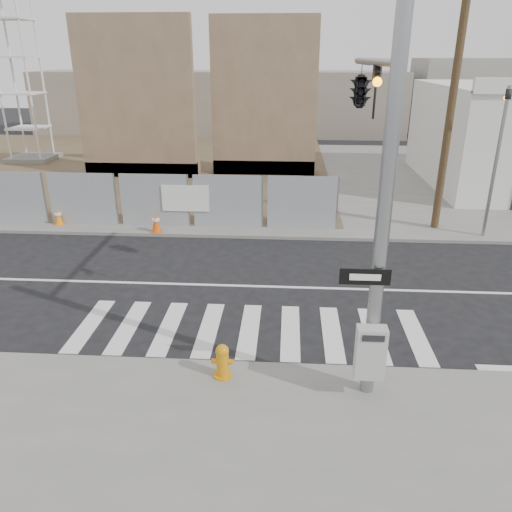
# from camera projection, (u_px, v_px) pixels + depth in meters

# --- Properties ---
(ground) EXTENTS (100.00, 100.00, 0.00)m
(ground) POSITION_uv_depth(u_px,v_px,m) (256.00, 286.00, 14.48)
(ground) COLOR black
(ground) RESTS_ON ground
(sidewalk_far) EXTENTS (50.00, 20.00, 0.12)m
(sidewalk_far) POSITION_uv_depth(u_px,v_px,m) (273.00, 176.00, 27.41)
(sidewalk_far) COLOR slate
(sidewalk_far) RESTS_ON ground
(signal_pole) EXTENTS (0.96, 5.87, 7.00)m
(signal_pole) POSITION_uv_depth(u_px,v_px,m) (366.00, 129.00, 10.64)
(signal_pole) COLOR gray
(signal_pole) RESTS_ON sidewalk_near
(far_signal_pole) EXTENTS (0.16, 0.20, 5.60)m
(far_signal_pole) POSITION_uv_depth(u_px,v_px,m) (500.00, 142.00, 16.94)
(far_signal_pole) COLOR gray
(far_signal_pole) RESTS_ON sidewalk_far
(chain_link_fence) EXTENTS (24.60, 0.04, 2.00)m
(chain_link_fence) POSITION_uv_depth(u_px,v_px,m) (7.00, 197.00, 19.29)
(chain_link_fence) COLOR gray
(chain_link_fence) RESTS_ON sidewalk_far
(concrete_wall_left) EXTENTS (6.00, 1.30, 8.00)m
(concrete_wall_left) POSITION_uv_depth(u_px,v_px,m) (138.00, 114.00, 25.74)
(concrete_wall_left) COLOR brown
(concrete_wall_left) RESTS_ON sidewalk_far
(concrete_wall_right) EXTENTS (5.50, 1.30, 8.00)m
(concrete_wall_right) POSITION_uv_depth(u_px,v_px,m) (264.00, 113.00, 26.27)
(concrete_wall_right) COLOR brown
(concrete_wall_right) RESTS_ON sidewalk_far
(crane_tower) EXTENTS (2.60, 2.60, 18.15)m
(crane_tower) POSITION_uv_depth(u_px,v_px,m) (7.00, 1.00, 27.73)
(crane_tower) COLOR slate
(crane_tower) RESTS_ON sidewalk_far
(utility_pole_right) EXTENTS (1.60, 0.28, 10.00)m
(utility_pole_right) POSITION_uv_depth(u_px,v_px,m) (454.00, 87.00, 17.22)
(utility_pole_right) COLOR #4B3A23
(utility_pole_right) RESTS_ON sidewalk_far
(fire_hydrant) EXTENTS (0.46, 0.46, 0.74)m
(fire_hydrant) POSITION_uv_depth(u_px,v_px,m) (223.00, 361.00, 10.11)
(fire_hydrant) COLOR #CB800B
(fire_hydrant) RESTS_ON sidewalk_near
(traffic_cone_c) EXTENTS (0.43, 0.43, 0.66)m
(traffic_cone_c) POSITION_uv_depth(u_px,v_px,m) (58.00, 217.00, 19.24)
(traffic_cone_c) COLOR orange
(traffic_cone_c) RESTS_ON sidewalk_far
(traffic_cone_d) EXTENTS (0.44, 0.44, 0.73)m
(traffic_cone_d) POSITION_uv_depth(u_px,v_px,m) (156.00, 223.00, 18.45)
(traffic_cone_d) COLOR #EF510C
(traffic_cone_d) RESTS_ON sidewalk_far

